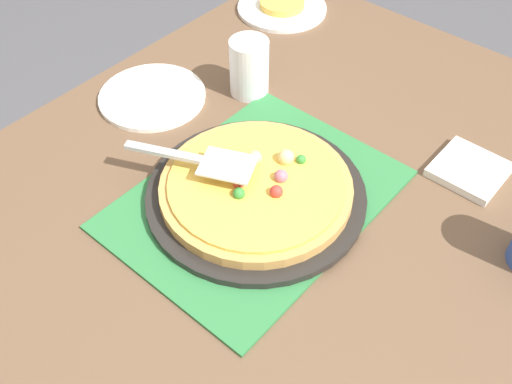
% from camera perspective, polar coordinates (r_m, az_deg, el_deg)
% --- Properties ---
extents(dining_table, '(1.40, 1.00, 0.75)m').
position_cam_1_polar(dining_table, '(1.11, 0.00, -4.56)').
color(dining_table, brown).
rests_on(dining_table, ground_plane).
extents(placemat, '(0.48, 0.36, 0.01)m').
position_cam_1_polar(placemat, '(1.03, 0.00, -0.65)').
color(placemat, '#2D753D').
rests_on(placemat, dining_table).
extents(pizza_pan, '(0.38, 0.38, 0.01)m').
position_cam_1_polar(pizza_pan, '(1.02, 0.00, -0.27)').
color(pizza_pan, black).
rests_on(pizza_pan, placemat).
extents(pizza, '(0.33, 0.33, 0.05)m').
position_cam_1_polar(pizza, '(1.01, 0.05, 0.55)').
color(pizza, tan).
rests_on(pizza, pizza_pan).
extents(plate_far_right, '(0.22, 0.22, 0.01)m').
position_cam_1_polar(plate_far_right, '(1.53, 2.52, 17.28)').
color(plate_far_right, white).
rests_on(plate_far_right, dining_table).
extents(plate_side, '(0.22, 0.22, 0.01)m').
position_cam_1_polar(plate_side, '(1.25, -9.96, 9.06)').
color(plate_side, white).
rests_on(plate_side, dining_table).
extents(served_slice_right, '(0.11, 0.11, 0.02)m').
position_cam_1_polar(served_slice_right, '(1.53, 2.53, 17.70)').
color(served_slice_right, '#EAB747').
rests_on(served_slice_right, plate_far_right).
extents(cup_far, '(0.08, 0.08, 0.12)m').
position_cam_1_polar(cup_far, '(1.22, -0.66, 11.93)').
color(cup_far, white).
rests_on(cup_far, dining_table).
extents(pizza_server, '(0.13, 0.23, 0.01)m').
position_cam_1_polar(pizza_server, '(1.00, -5.38, 3.10)').
color(pizza_server, silver).
rests_on(pizza_server, pizza).
extents(napkin_stack, '(0.12, 0.12, 0.02)m').
position_cam_1_polar(napkin_stack, '(1.14, 19.88, 2.02)').
color(napkin_stack, white).
rests_on(napkin_stack, dining_table).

